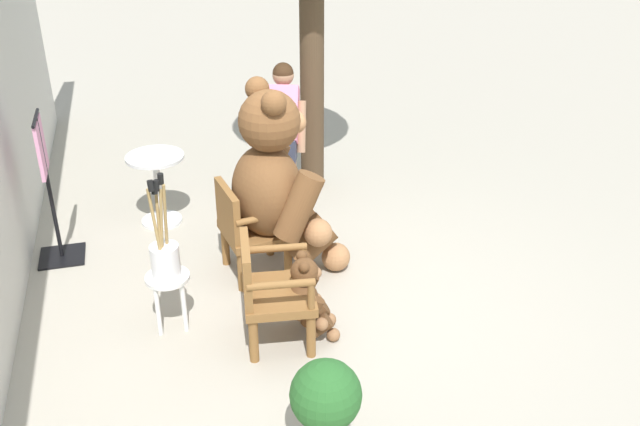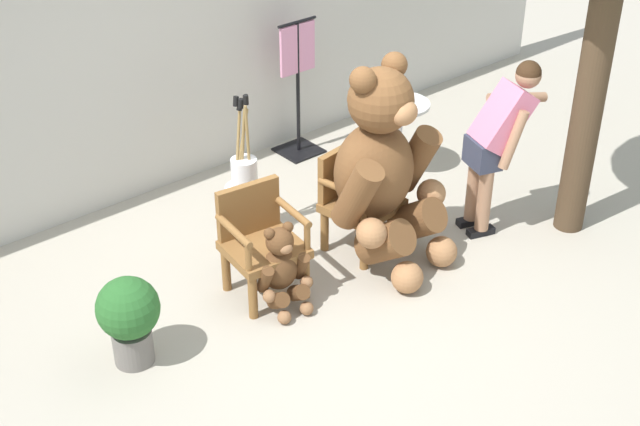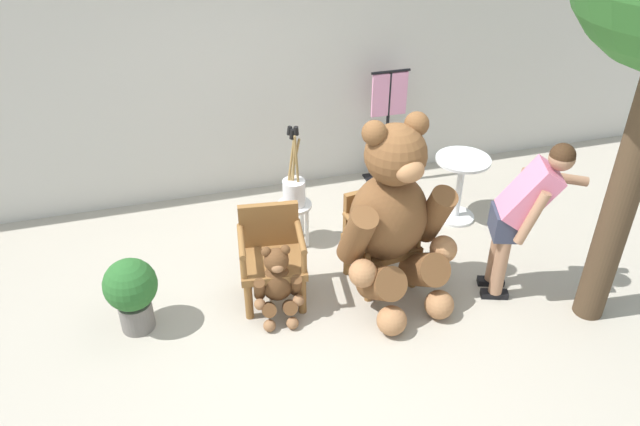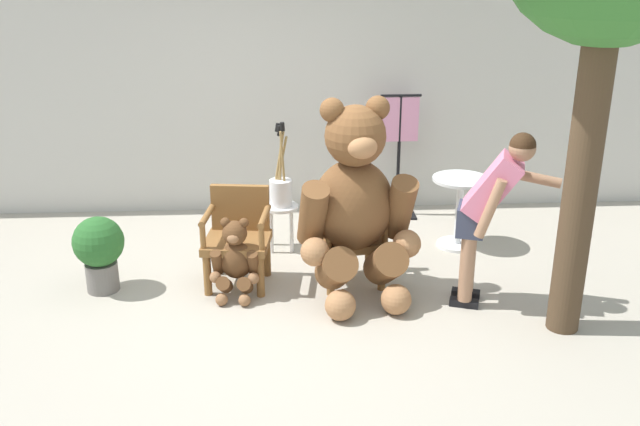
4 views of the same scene
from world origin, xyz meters
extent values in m
plane|color=#A8A091|center=(0.00, 0.00, 0.00)|extent=(60.00, 60.00, 0.00)
cube|color=beige|center=(0.00, 2.40, 1.40)|extent=(10.00, 0.16, 2.80)
cube|color=brown|center=(-0.50, 0.36, 0.41)|extent=(0.62, 0.58, 0.07)
cylinder|color=brown|center=(-0.76, 0.18, 0.18)|extent=(0.07, 0.07, 0.37)
cylinder|color=brown|center=(-0.30, 0.13, 0.18)|extent=(0.07, 0.07, 0.37)
cylinder|color=brown|center=(-0.70, 0.60, 0.18)|extent=(0.07, 0.07, 0.37)
cylinder|color=brown|center=(-0.25, 0.54, 0.18)|extent=(0.07, 0.07, 0.37)
cube|color=brown|center=(-0.47, 0.59, 0.65)|extent=(0.52, 0.12, 0.42)
cylinder|color=brown|center=(-0.75, 0.39, 0.66)|extent=(0.11, 0.48, 0.06)
cylinder|color=brown|center=(-0.78, 0.19, 0.55)|extent=(0.05, 0.05, 0.22)
cylinder|color=brown|center=(-0.25, 0.33, 0.66)|extent=(0.11, 0.48, 0.06)
cylinder|color=brown|center=(-0.28, 0.13, 0.55)|extent=(0.05, 0.05, 0.22)
cube|color=brown|center=(0.50, 0.36, 0.41)|extent=(0.63, 0.60, 0.07)
cylinder|color=brown|center=(0.31, 0.12, 0.18)|extent=(0.07, 0.07, 0.37)
cylinder|color=brown|center=(0.76, 0.19, 0.18)|extent=(0.07, 0.07, 0.37)
cylinder|color=brown|center=(0.24, 0.54, 0.18)|extent=(0.07, 0.07, 0.37)
cylinder|color=brown|center=(0.70, 0.61, 0.18)|extent=(0.07, 0.07, 0.37)
cube|color=brown|center=(0.47, 0.59, 0.65)|extent=(0.52, 0.14, 0.42)
cylinder|color=brown|center=(0.25, 0.32, 0.66)|extent=(0.13, 0.48, 0.06)
cylinder|color=brown|center=(0.29, 0.12, 0.55)|extent=(0.05, 0.05, 0.22)
cylinder|color=brown|center=(0.75, 0.40, 0.66)|extent=(0.13, 0.48, 0.06)
cylinder|color=brown|center=(0.78, 0.20, 0.55)|extent=(0.05, 0.05, 0.22)
ellipsoid|color=brown|center=(0.50, 0.24, 0.78)|extent=(0.78, 0.69, 0.80)
sphere|color=brown|center=(0.51, 0.20, 1.40)|extent=(0.51, 0.51, 0.51)
ellipsoid|color=#A47148|center=(0.54, -0.01, 1.36)|extent=(0.27, 0.22, 0.19)
sphere|color=black|center=(0.54, -0.01, 1.37)|extent=(0.08, 0.08, 0.08)
sphere|color=brown|center=(0.32, 0.20, 1.61)|extent=(0.20, 0.20, 0.20)
sphere|color=brown|center=(0.69, 0.26, 1.61)|extent=(0.20, 0.20, 0.20)
cylinder|color=brown|center=(0.15, 0.05, 0.78)|extent=(0.29, 0.47, 0.61)
sphere|color=#A47148|center=(0.16, -0.11, 0.51)|extent=(0.24, 0.24, 0.24)
cylinder|color=brown|center=(0.89, 0.17, 0.78)|extent=(0.29, 0.47, 0.61)
sphere|color=#A47148|center=(0.94, 0.01, 0.51)|extent=(0.24, 0.24, 0.24)
cylinder|color=brown|center=(0.34, -0.08, 0.34)|extent=(0.37, 0.54, 0.47)
sphere|color=#A47148|center=(0.35, -0.32, 0.13)|extent=(0.25, 0.25, 0.25)
cylinder|color=brown|center=(0.76, -0.01, 0.34)|extent=(0.37, 0.54, 0.47)
sphere|color=#A47148|center=(0.82, -0.25, 0.13)|extent=(0.25, 0.25, 0.25)
ellipsoid|color=brown|center=(-0.50, 0.18, 0.32)|extent=(0.32, 0.28, 0.33)
sphere|color=brown|center=(-0.50, 0.17, 0.58)|extent=(0.21, 0.21, 0.21)
ellipsoid|color=#8C603D|center=(-0.51, 0.08, 0.56)|extent=(0.11, 0.09, 0.08)
sphere|color=black|center=(-0.51, 0.08, 0.57)|extent=(0.03, 0.03, 0.03)
sphere|color=brown|center=(-0.58, 0.19, 0.67)|extent=(0.08, 0.08, 0.08)
sphere|color=brown|center=(-0.42, 0.17, 0.67)|extent=(0.08, 0.08, 0.08)
cylinder|color=brown|center=(-0.66, 0.15, 0.32)|extent=(0.12, 0.19, 0.25)
sphere|color=#8C603D|center=(-0.68, 0.08, 0.21)|extent=(0.10, 0.10, 0.10)
cylinder|color=brown|center=(-0.35, 0.11, 0.32)|extent=(0.12, 0.19, 0.25)
sphere|color=#8C603D|center=(-0.35, 0.04, 0.21)|extent=(0.10, 0.10, 0.10)
cylinder|color=brown|center=(-0.60, 0.07, 0.14)|extent=(0.15, 0.22, 0.20)
sphere|color=#8C603D|center=(-0.63, -0.02, 0.05)|extent=(0.11, 0.11, 0.11)
cylinder|color=brown|center=(-0.43, 0.05, 0.14)|extent=(0.15, 0.22, 0.20)
sphere|color=#8C603D|center=(-0.43, -0.05, 0.05)|extent=(0.11, 0.11, 0.11)
cube|color=black|center=(1.41, -0.16, 0.03)|extent=(0.26, 0.16, 0.06)
cylinder|color=#A37556|center=(1.41, -0.16, 0.47)|extent=(0.12, 0.12, 0.82)
cube|color=black|center=(1.47, 0.01, 0.03)|extent=(0.26, 0.16, 0.06)
cylinder|color=#A37556|center=(1.47, 0.01, 0.47)|extent=(0.12, 0.12, 0.82)
cube|color=#33384C|center=(1.44, -0.07, 0.75)|extent=(0.30, 0.35, 0.24)
cube|color=pink|center=(1.58, -0.12, 1.05)|extent=(0.54, 0.45, 0.56)
sphere|color=#A37556|center=(1.77, -0.18, 1.38)|extent=(0.21, 0.21, 0.21)
sphere|color=#382314|center=(1.77, -0.18, 1.40)|extent=(0.21, 0.21, 0.21)
cylinder|color=#A37556|center=(1.88, -0.02, 1.10)|extent=(0.56, 0.26, 0.16)
cylinder|color=#A37556|center=(1.52, -0.30, 0.93)|extent=(0.24, 0.15, 0.50)
cylinder|color=white|center=(-0.11, 1.15, 0.45)|extent=(0.34, 0.34, 0.03)
cylinder|color=white|center=(-0.01, 1.25, 0.22)|extent=(0.04, 0.04, 0.43)
cylinder|color=white|center=(-0.21, 1.25, 0.22)|extent=(0.04, 0.04, 0.43)
cylinder|color=white|center=(-0.01, 1.05, 0.22)|extent=(0.04, 0.04, 0.43)
cylinder|color=white|center=(-0.21, 1.05, 0.22)|extent=(0.04, 0.04, 0.43)
cylinder|color=white|center=(-0.11, 1.15, 0.59)|extent=(0.22, 0.22, 0.26)
cylinder|color=#997A47|center=(-0.11, 1.17, 0.85)|extent=(0.15, 0.04, 0.61)
cylinder|color=black|center=(-0.11, 1.17, 1.20)|extent=(0.06, 0.05, 0.09)
cylinder|color=#997A47|center=(-0.11, 1.15, 0.86)|extent=(0.05, 0.08, 0.64)
cylinder|color=black|center=(-0.11, 1.15, 1.22)|extent=(0.05, 0.05, 0.09)
cylinder|color=#997A47|center=(-0.13, 1.19, 0.86)|extent=(0.13, 0.07, 0.65)
cylinder|color=black|center=(-0.13, 1.19, 1.23)|extent=(0.06, 0.05, 0.09)
cylinder|color=#997A47|center=(-0.08, 1.12, 0.88)|extent=(0.06, 0.05, 0.68)
cylinder|color=black|center=(-0.08, 1.12, 1.26)|extent=(0.05, 0.05, 0.08)
cylinder|color=silver|center=(1.66, 1.12, 0.70)|extent=(0.56, 0.56, 0.03)
cylinder|color=silver|center=(1.66, 1.12, 0.34)|extent=(0.07, 0.07, 0.69)
cylinder|color=silver|center=(1.66, 1.12, 0.01)|extent=(0.40, 0.40, 0.03)
cylinder|color=#473523|center=(2.10, -0.55, 1.27)|extent=(0.25, 0.25, 2.54)
cylinder|color=slate|center=(-1.69, 0.33, 0.13)|extent=(0.28, 0.28, 0.26)
sphere|color=#286028|center=(-1.69, 0.33, 0.46)|extent=(0.44, 0.44, 0.44)
cube|color=black|center=(1.19, 2.05, 0.01)|extent=(0.40, 0.40, 0.02)
cylinder|color=black|center=(1.19, 2.05, 0.68)|extent=(0.04, 0.04, 1.35)
cylinder|color=black|center=(1.19, 2.05, 1.35)|extent=(0.44, 0.03, 0.03)
cube|color=pink|center=(1.19, 2.05, 1.09)|extent=(0.40, 0.03, 0.48)
camera|label=1|loc=(-4.83, 1.19, 3.40)|focal=40.00mm
camera|label=2|loc=(-3.78, -4.18, 4.15)|focal=50.00mm
camera|label=3|loc=(-1.27, -3.86, 3.72)|focal=35.00mm
camera|label=4|loc=(-0.11, -5.42, 2.85)|focal=40.00mm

